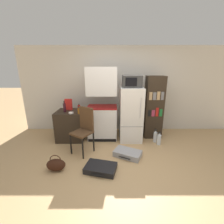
% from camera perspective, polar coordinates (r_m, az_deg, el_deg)
% --- Properties ---
extents(ground_plane, '(24.00, 24.00, 0.00)m').
position_cam_1_polar(ground_plane, '(3.18, 5.32, -20.33)').
color(ground_plane, tan).
extents(wall_back, '(6.40, 0.10, 2.50)m').
position_cam_1_polar(wall_back, '(4.60, 5.93, 8.33)').
color(wall_back, beige).
rests_on(wall_back, ground_plane).
extents(side_table, '(0.71, 0.64, 0.80)m').
position_cam_1_polar(side_table, '(4.25, -15.54, -4.83)').
color(side_table, '#2D2319').
rests_on(side_table, ground_plane).
extents(kitchen_hutch, '(0.79, 0.53, 1.92)m').
position_cam_1_polar(kitchen_hutch, '(4.00, -3.95, 1.99)').
color(kitchen_hutch, white).
rests_on(kitchen_hutch, ground_plane).
extents(refrigerator, '(0.58, 0.68, 1.43)m').
position_cam_1_polar(refrigerator, '(4.02, 6.97, -0.78)').
color(refrigerator, white).
rests_on(refrigerator, ground_plane).
extents(microwave, '(0.47, 0.39, 0.30)m').
position_cam_1_polar(microwave, '(3.85, 7.42, 11.56)').
color(microwave, '#333333').
rests_on(microwave, refrigerator).
extents(bookshelf, '(0.48, 0.36, 1.70)m').
position_cam_1_polar(bookshelf, '(4.25, 15.39, 1.62)').
color(bookshelf, '#2D2319').
rests_on(bookshelf, ground_plane).
extents(bottle_ketchup_red, '(0.07, 0.07, 0.16)m').
position_cam_1_polar(bottle_ketchup_red, '(4.17, -12.61, 1.71)').
color(bottle_ketchup_red, '#AD1914').
rests_on(bottle_ketchup_red, side_table).
extents(bottle_wine_dark, '(0.07, 0.07, 0.29)m').
position_cam_1_polar(bottle_wine_dark, '(4.05, -17.80, 1.66)').
color(bottle_wine_dark, black).
rests_on(bottle_wine_dark, side_table).
extents(bottle_amber_beer, '(0.07, 0.07, 0.18)m').
position_cam_1_polar(bottle_amber_beer, '(3.80, -12.63, 0.39)').
color(bottle_amber_beer, brown).
rests_on(bottle_amber_beer, side_table).
extents(bowl, '(0.12, 0.12, 0.03)m').
position_cam_1_polar(bowl, '(3.89, -15.50, -0.34)').
color(bowl, silver).
rests_on(bowl, side_table).
extents(cereal_box, '(0.19, 0.07, 0.30)m').
position_cam_1_polar(cereal_box, '(4.21, -16.41, 2.75)').
color(cereal_box, red).
rests_on(cereal_box, side_table).
extents(chair, '(0.55, 0.55, 1.05)m').
position_cam_1_polar(chair, '(3.48, -10.64, -5.45)').
color(chair, black).
rests_on(chair, ground_plane).
extents(suitcase_large_flat, '(0.68, 0.57, 0.13)m').
position_cam_1_polar(suitcase_large_flat, '(3.49, 5.79, -15.42)').
color(suitcase_large_flat, '#99999E').
rests_on(suitcase_large_flat, ground_plane).
extents(suitcase_small_flat, '(0.66, 0.50, 0.11)m').
position_cam_1_polar(suitcase_small_flat, '(3.08, -4.50, -20.50)').
color(suitcase_small_flat, black).
rests_on(suitcase_small_flat, ground_plane).
extents(handbag, '(0.36, 0.20, 0.33)m').
position_cam_1_polar(handbag, '(3.22, -20.74, -18.29)').
color(handbag, '#33190F').
rests_on(handbag, ground_plane).
extents(water_bottle_front, '(0.10, 0.10, 0.35)m').
position_cam_1_polar(water_bottle_front, '(4.06, 17.31, -9.89)').
color(water_bottle_front, silver).
rests_on(water_bottle_front, ground_plane).
extents(water_bottle_middle, '(0.09, 0.09, 0.35)m').
position_cam_1_polar(water_bottle_middle, '(4.17, 15.95, -9.04)').
color(water_bottle_middle, silver).
rests_on(water_bottle_middle, ground_plane).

